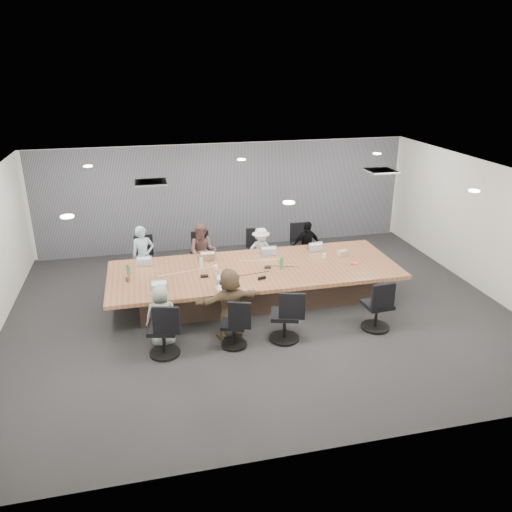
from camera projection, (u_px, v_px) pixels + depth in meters
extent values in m
cube|color=#282729|center=(260.00, 311.00, 10.22)|extent=(10.00, 8.00, 0.00)
cube|color=white|center=(261.00, 176.00, 9.20)|extent=(10.00, 8.00, 0.00)
cube|color=silver|center=(225.00, 196.00, 13.33)|extent=(10.00, 0.00, 2.80)
cube|color=silver|center=(338.00, 358.00, 6.09)|extent=(10.00, 0.00, 2.80)
cube|color=silver|center=(485.00, 228.00, 10.77)|extent=(0.00, 8.00, 2.80)
cube|color=slate|center=(226.00, 197.00, 13.26)|extent=(9.80, 0.04, 2.80)
cube|color=#463229|center=(255.00, 286.00, 10.55)|extent=(4.80, 1.40, 0.66)
cube|color=#975E3C|center=(255.00, 270.00, 10.42)|extent=(6.00, 2.20, 0.08)
imported|color=#90A9C0|center=(143.00, 256.00, 11.17)|extent=(0.55, 0.40, 1.38)
cube|color=#B2B2B7|center=(144.00, 263.00, 10.65)|extent=(0.34, 0.25, 0.02)
imported|color=brown|center=(203.00, 252.00, 11.46)|extent=(0.76, 0.65, 1.35)
cube|color=#8C6647|center=(206.00, 258.00, 10.93)|extent=(0.36, 0.27, 0.02)
imported|color=silver|center=(261.00, 251.00, 11.78)|extent=(0.77, 0.47, 1.15)
cube|color=#B2B2B7|center=(267.00, 252.00, 11.22)|extent=(0.36, 0.25, 0.02)
imported|color=black|center=(306.00, 246.00, 12.01)|extent=(0.75, 0.37, 1.23)
cube|color=#B2B2B7|center=(314.00, 248.00, 11.46)|extent=(0.36, 0.27, 0.02)
imported|color=gray|center=(162.00, 315.00, 8.82)|extent=(0.57, 0.38, 1.16)
cube|color=#B2B2B7|center=(159.00, 294.00, 9.25)|extent=(0.32, 0.23, 0.02)
imported|color=brown|center=(230.00, 303.00, 9.04)|extent=(1.30, 0.59, 1.35)
cube|color=#B2B2B7|center=(225.00, 287.00, 9.51)|extent=(0.37, 0.29, 0.02)
cylinder|color=#367C43|center=(128.00, 269.00, 10.05)|extent=(0.08, 0.08, 0.23)
cylinder|color=#367C43|center=(281.00, 263.00, 10.33)|extent=(0.08, 0.08, 0.26)
cylinder|color=silver|center=(201.00, 263.00, 10.36)|extent=(0.08, 0.08, 0.23)
cylinder|color=white|center=(216.00, 268.00, 10.31)|extent=(0.08, 0.08, 0.10)
cylinder|color=white|center=(324.00, 256.00, 10.92)|extent=(0.08, 0.08, 0.10)
cylinder|color=brown|center=(128.00, 279.00, 9.75)|extent=(0.11, 0.11, 0.10)
cube|color=black|center=(204.00, 276.00, 9.98)|extent=(0.16, 0.12, 0.03)
cube|color=black|center=(268.00, 267.00, 10.41)|extent=(0.16, 0.12, 0.03)
cube|color=black|center=(262.00, 278.00, 9.86)|extent=(0.17, 0.09, 0.06)
cube|color=tan|center=(343.00, 253.00, 11.04)|extent=(0.26, 0.21, 0.12)
cube|color=#D84D37|center=(354.00, 263.00, 10.60)|extent=(0.19, 0.15, 0.04)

